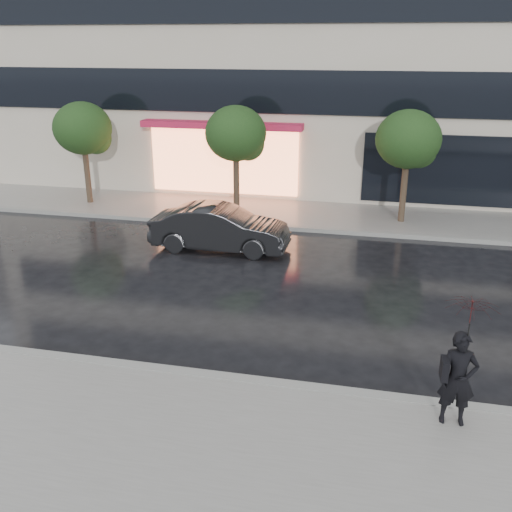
# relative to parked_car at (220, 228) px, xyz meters

# --- Properties ---
(ground) EXTENTS (120.00, 120.00, 0.00)m
(ground) POSITION_rel_parked_car_xyz_m (2.54, -6.11, -0.70)
(ground) COLOR black
(ground) RESTS_ON ground
(sidewalk_near) EXTENTS (60.00, 4.50, 0.12)m
(sidewalk_near) POSITION_rel_parked_car_xyz_m (2.54, -9.36, -0.64)
(sidewalk_near) COLOR slate
(sidewalk_near) RESTS_ON ground
(sidewalk_far) EXTENTS (60.00, 3.50, 0.12)m
(sidewalk_far) POSITION_rel_parked_car_xyz_m (2.54, 4.14, -0.64)
(sidewalk_far) COLOR slate
(sidewalk_far) RESTS_ON ground
(curb_near) EXTENTS (60.00, 0.25, 0.14)m
(curb_near) POSITION_rel_parked_car_xyz_m (2.54, -7.11, -0.63)
(curb_near) COLOR gray
(curb_near) RESTS_ON ground
(curb_far) EXTENTS (60.00, 0.25, 0.14)m
(curb_far) POSITION_rel_parked_car_xyz_m (2.54, 2.39, -0.63)
(curb_far) COLOR gray
(curb_far) RESTS_ON ground
(tree_far_west) EXTENTS (2.20, 2.20, 3.99)m
(tree_far_west) POSITION_rel_parked_car_xyz_m (-6.40, 3.92, 2.22)
(tree_far_west) COLOR #33261C
(tree_far_west) RESTS_ON ground
(tree_mid_west) EXTENTS (2.20, 2.20, 3.99)m
(tree_mid_west) POSITION_rel_parked_car_xyz_m (-0.40, 3.92, 2.22)
(tree_mid_west) COLOR #33261C
(tree_mid_west) RESTS_ON ground
(tree_mid_east) EXTENTS (2.20, 2.20, 3.99)m
(tree_mid_east) POSITION_rel_parked_car_xyz_m (5.60, 3.92, 2.22)
(tree_mid_east) COLOR #33261C
(tree_mid_east) RESTS_ON ground
(parked_car) EXTENTS (4.24, 1.49, 1.39)m
(parked_car) POSITION_rel_parked_car_xyz_m (0.00, 0.00, 0.00)
(parked_car) COLOR black
(parked_car) RESTS_ON ground
(pedestrian_with_umbrella) EXTENTS (0.87, 0.89, 2.26)m
(pedestrian_with_umbrella) POSITION_rel_parked_car_xyz_m (6.21, -7.61, 0.86)
(pedestrian_with_umbrella) COLOR black
(pedestrian_with_umbrella) RESTS_ON sidewalk_near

